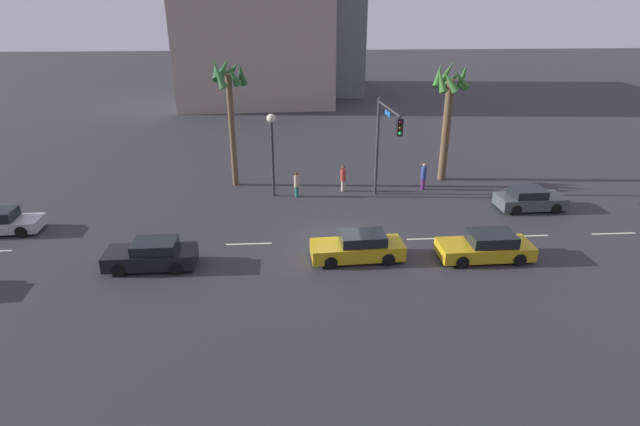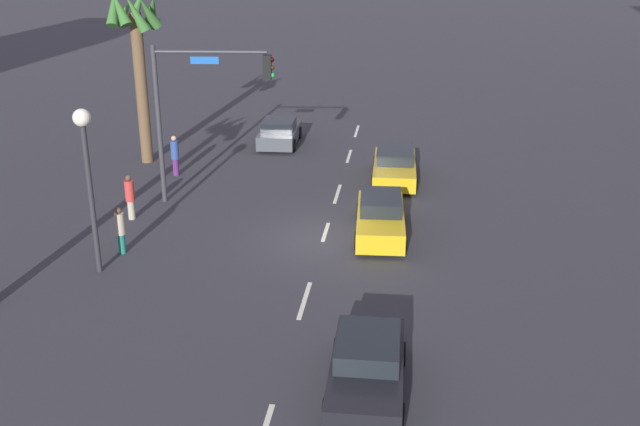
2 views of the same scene
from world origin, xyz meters
name	(u,v)px [view 1 (image 1 of 2)]	position (x,y,z in m)	size (l,w,h in m)	color
ground_plane	(337,241)	(0.00, 0.00, 0.00)	(220.00, 220.00, 0.00)	#333338
lane_stripe_1	(127,247)	(-11.10, 0.00, 0.01)	(2.09, 0.14, 0.01)	silver
lane_stripe_2	(249,244)	(-4.73, 0.00, 0.01)	(2.43, 0.14, 0.01)	silver
lane_stripe_3	(350,241)	(0.72, 0.00, 0.01)	(1.84, 0.14, 0.01)	silver
lane_stripe_4	(428,239)	(5.00, 0.00, 0.01)	(2.41, 0.14, 0.01)	silver
lane_stripe_5	(528,236)	(10.61, 0.00, 0.01)	(2.22, 0.14, 0.01)	silver
lane_stripe_6	(614,234)	(15.50, 0.00, 0.01)	(2.53, 0.14, 0.01)	silver
car_0	(1,222)	(-18.55, 2.37, 0.61)	(4.12, 1.90, 1.33)	#B7B7BC
car_1	(358,247)	(0.86, -2.02, 0.65)	(4.66, 1.99, 1.41)	gold
car_2	(529,199)	(12.31, 3.79, 0.63)	(4.11, 2.05, 1.36)	#474C51
car_4	(486,247)	(7.26, -2.34, 0.64)	(4.66, 2.04, 1.39)	gold
car_5	(152,255)	(-9.21, -2.19, 0.65)	(4.30, 1.89, 1.39)	black
traffic_signal	(384,137)	(3.37, 5.47, 4.31)	(0.66, 4.77, 6.39)	#38383D
streetlamp	(272,139)	(-3.53, 7.02, 3.89)	(0.56, 0.56, 5.46)	#2D2D33
pedestrian_0	(297,184)	(-2.03, 6.81, 0.89)	(0.42, 0.42, 1.69)	#1E7266
pedestrian_1	(424,176)	(6.61, 7.59, 0.99)	(0.47, 0.47, 1.87)	#59266B
pedestrian_2	(343,178)	(1.13, 7.65, 0.94)	(0.46, 0.46, 1.79)	#B2A58C
palm_tree_0	(449,98)	(8.47, 9.66, 5.80)	(2.53, 2.59, 8.30)	brown
palm_tree_1	(229,91)	(-6.28, 9.28, 6.50)	(2.38, 2.44, 8.65)	brown
building_1	(298,36)	(-0.81, 49.94, 7.26)	(17.95, 15.37, 14.51)	slate
building_3	(253,7)	(-6.23, 38.47, 11.17)	(18.07, 10.07, 22.33)	#9E9384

